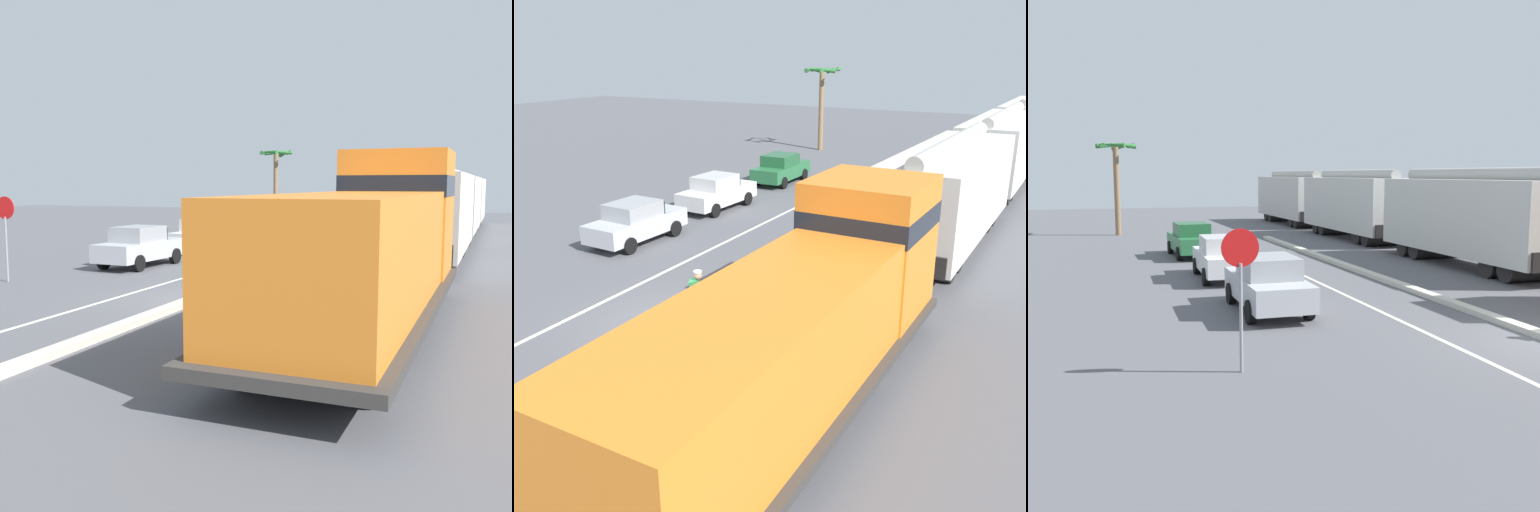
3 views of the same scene
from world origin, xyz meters
TOP-DOWN VIEW (x-y plane):
  - ground_plane at (0.00, 0.00)m, footprint 120.00×120.00m
  - median_curb at (0.00, 6.00)m, footprint 0.36×36.00m
  - lane_stripe at (-2.40, 6.00)m, footprint 0.14×36.00m
  - locomotive at (5.16, -1.54)m, footprint 3.10×11.61m
  - hopper_car_lead at (5.16, 10.62)m, footprint 2.90×10.60m
  - hopper_car_middle at (5.16, 22.22)m, footprint 2.90×10.60m
  - hopper_car_trailing at (5.16, 33.82)m, footprint 2.90×10.60m
  - parked_car_silver at (-5.47, 5.22)m, footprint 1.93×4.25m
  - parked_car_white at (-5.56, 10.97)m, footprint 1.97×4.27m
  - parked_car_green at (-5.65, 17.51)m, footprint 1.90×4.24m
  - cyclist at (1.21, -0.00)m, footprint 1.53×0.88m
  - stop_sign at (-7.49, 0.27)m, footprint 0.76×0.08m
  - palm_tree_near at (-8.46, 28.98)m, footprint 2.61×2.74m

SIDE VIEW (x-z plane):
  - ground_plane at x=0.00m, z-range 0.00..0.00m
  - lane_stripe at x=-2.40m, z-range 0.00..0.01m
  - median_curb at x=0.00m, z-range 0.00..0.16m
  - parked_car_silver at x=-5.47m, z-range 0.01..1.63m
  - parked_car_white at x=-5.56m, z-range 0.01..1.63m
  - parked_car_green at x=-5.65m, z-range 0.01..1.63m
  - cyclist at x=1.21m, z-range -0.04..1.67m
  - locomotive at x=5.16m, z-range -0.30..3.90m
  - stop_sign at x=-7.49m, z-range 0.58..3.46m
  - hopper_car_lead at x=5.16m, z-range -0.01..4.17m
  - hopper_car_middle at x=5.16m, z-range -0.01..4.17m
  - hopper_car_trailing at x=5.16m, z-range -0.01..4.17m
  - palm_tree_near at x=-8.46m, z-range 1.54..7.60m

